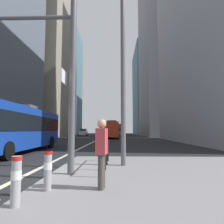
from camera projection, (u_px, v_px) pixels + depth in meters
The scene contains 19 objects.
ground_plane at pixel (93, 142), 26.82m from camera, with size 160.00×160.00×0.00m, color black.
median_island at pixel (195, 182), 5.78m from camera, with size 9.00×10.00×0.15m, color gray.
lane_centre_line at pixel (100, 139), 36.78m from camera, with size 0.20×80.00×0.01m, color beige.
office_tower_left_mid at pixel (44, 35), 52.27m from camera, with size 12.08×17.35×53.16m, color gray.
office_tower_left_far at pixel (64, 82), 71.81m from camera, with size 10.17×18.40×38.04m, color slate.
office_tower_right_near at pixel (219, 11), 26.60m from camera, with size 11.32×25.14×35.04m, color #9E9EA3.
office_tower_right_mid at pixel (167, 42), 53.98m from camera, with size 13.69×19.73×51.16m, color gray.
office_tower_right_far at pixel (153, 92), 77.04m from camera, with size 13.83×22.71×32.96m, color slate.
city_bus_blue_oncoming at pixel (19, 127), 14.06m from camera, with size 2.85×11.23×3.40m.
city_bus_red_receding at pixel (112, 129), 40.17m from camera, with size 2.85×11.71×3.40m.
city_bus_red_distant at pixel (119, 129), 60.13m from camera, with size 2.75×10.89×3.40m.
car_oncoming_mid at pixel (83, 132), 51.86m from camera, with size 2.10×4.46×1.94m.
car_receding_near at pixel (120, 133), 49.62m from camera, with size 2.21×4.47×1.94m.
traffic_signal_gantry at pixel (18, 58), 6.88m from camera, with size 5.81×0.65×6.00m.
street_lamp_post at pixel (123, 44), 8.55m from camera, with size 5.50×0.32×8.00m.
bollard_left at pixel (16, 178), 3.75m from camera, with size 0.20×0.20×0.94m.
bollard_right at pixel (48, 168), 4.75m from camera, with size 0.20×0.20×0.93m.
pedestrian_railing at pixel (106, 149), 7.70m from camera, with size 0.06×3.30×0.98m.
pedestrian_waiting at pixel (102, 150), 4.93m from camera, with size 0.29×0.41×1.71m.
Camera 1 is at (3.23, -7.00, 1.58)m, focal length 31.77 mm.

